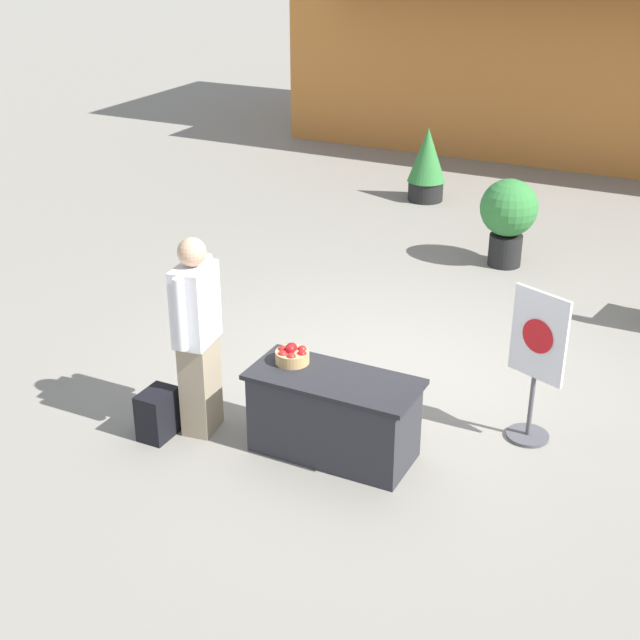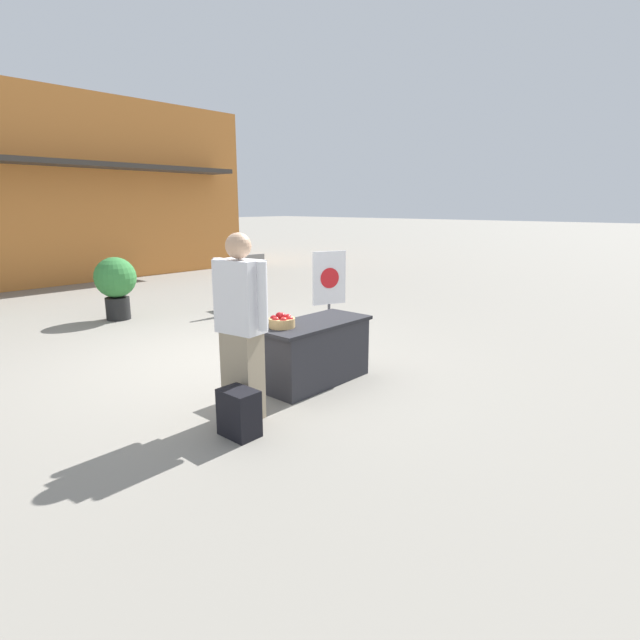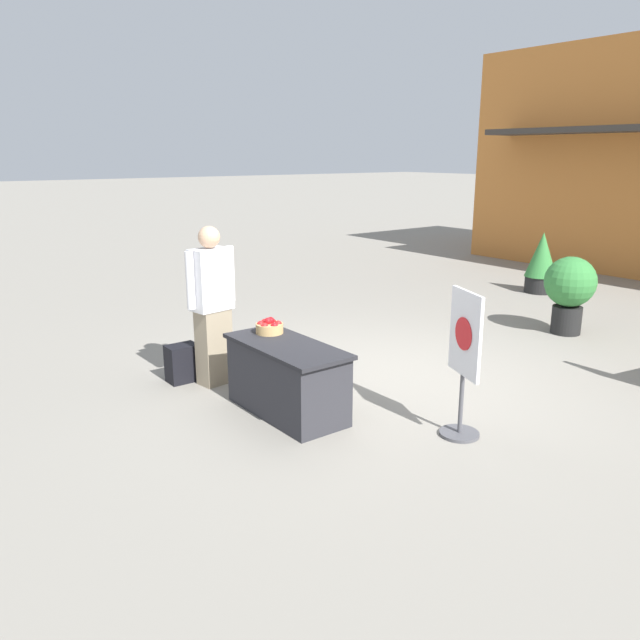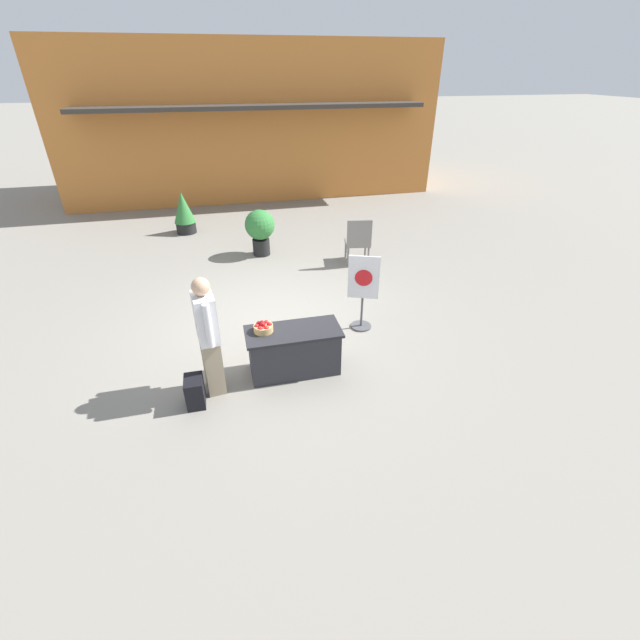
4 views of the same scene
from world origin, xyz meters
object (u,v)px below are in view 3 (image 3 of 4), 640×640
at_px(person_visitor, 212,305).
at_px(potted_plant_near_right, 570,288).
at_px(backpack, 183,363).
at_px(potted_plant_far_left, 541,262).
at_px(apple_basket, 269,327).
at_px(display_table, 287,378).
at_px(poster_board, 464,361).

height_order(person_visitor, potted_plant_near_right, person_visitor).
distance_m(backpack, potted_plant_far_left, 7.25).
distance_m(potted_plant_near_right, potted_plant_far_left, 2.76).
xyz_separation_m(apple_basket, potted_plant_far_left, (-1.34, 6.73, -0.20)).
bearing_deg(backpack, potted_plant_near_right, 73.79).
bearing_deg(potted_plant_far_left, display_table, -75.51).
bearing_deg(apple_basket, backpack, -153.54).
height_order(display_table, person_visitor, person_visitor).
xyz_separation_m(display_table, apple_basket, (-0.42, 0.08, 0.42)).
bearing_deg(potted_plant_near_right, backpack, -106.21).
height_order(apple_basket, potted_plant_far_left, potted_plant_far_left).
height_order(person_visitor, backpack, person_visitor).
bearing_deg(potted_plant_near_right, person_visitor, -104.11).
distance_m(person_visitor, potted_plant_near_right, 5.07).
relative_size(apple_basket, potted_plant_near_right, 0.25).
distance_m(poster_board, potted_plant_near_right, 4.00).
xyz_separation_m(backpack, potted_plant_far_left, (-0.32, 7.24, 0.36)).
bearing_deg(backpack, potted_plant_far_left, 92.56).
bearing_deg(poster_board, backpack, -41.81).
bearing_deg(potted_plant_near_right, apple_basket, -95.92).
height_order(apple_basket, backpack, apple_basket).
relative_size(apple_basket, backpack, 0.66).
xyz_separation_m(apple_basket, potted_plant_near_right, (0.48, 4.66, -0.11)).
relative_size(backpack, potted_plant_far_left, 0.38).
xyz_separation_m(potted_plant_near_right, potted_plant_far_left, (-1.83, 2.07, -0.09)).
bearing_deg(backpack, apple_basket, 26.46).
relative_size(person_visitor, poster_board, 1.30).
xyz_separation_m(display_table, potted_plant_far_left, (-1.76, 6.81, 0.21)).
bearing_deg(display_table, apple_basket, 169.63).
bearing_deg(potted_plant_near_right, potted_plant_far_left, 131.40).
bearing_deg(display_table, potted_plant_near_right, 89.19).
relative_size(backpack, poster_board, 0.31).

